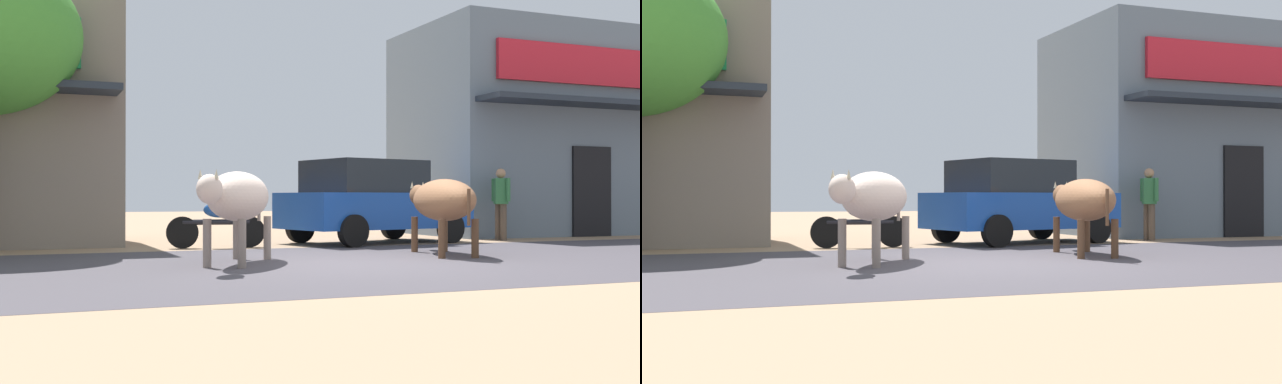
# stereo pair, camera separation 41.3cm
# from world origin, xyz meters

# --- Properties ---
(ground) EXTENTS (80.00, 80.00, 0.00)m
(ground) POSITION_xyz_m (0.00, 0.00, 0.00)
(ground) COLOR #A18162
(asphalt_road) EXTENTS (72.00, 6.54, 0.00)m
(asphalt_road) POSITION_xyz_m (0.00, 0.00, 0.00)
(asphalt_road) COLOR #454046
(asphalt_road) RESTS_ON ground
(storefront_right_club) EXTENTS (6.72, 4.90, 5.10)m
(storefront_right_club) POSITION_xyz_m (8.19, 6.49, 2.56)
(storefront_right_club) COLOR slate
(storefront_right_club) RESTS_ON ground
(parked_hatchback_car) EXTENTS (4.03, 2.57, 1.64)m
(parked_hatchback_car) POSITION_xyz_m (2.26, 4.12, 0.84)
(parked_hatchback_car) COLOR #1948A4
(parked_hatchback_car) RESTS_ON ground
(parked_motorcycle) EXTENTS (1.77, 0.31, 1.03)m
(parked_motorcycle) POSITION_xyz_m (-0.96, 3.80, 0.46)
(parked_motorcycle) COLOR black
(parked_motorcycle) RESTS_ON ground
(cow_near_brown) EXTENTS (1.80, 2.55, 1.26)m
(cow_near_brown) POSITION_xyz_m (-1.53, 0.47, 0.91)
(cow_near_brown) COLOR beige
(cow_near_brown) RESTS_ON ground
(cow_far_dark) EXTENTS (1.18, 2.72, 1.20)m
(cow_far_dark) POSITION_xyz_m (1.93, 0.89, 0.86)
(cow_far_dark) COLOR #916040
(cow_far_dark) RESTS_ON ground
(pedestrian_by_shop) EXTENTS (0.42, 0.61, 1.53)m
(pedestrian_by_shop) POSITION_xyz_m (5.25, 3.99, 0.89)
(pedestrian_by_shop) COLOR brown
(pedestrian_by_shop) RESTS_ON ground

